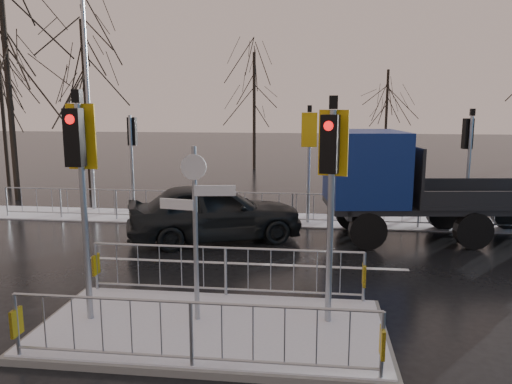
# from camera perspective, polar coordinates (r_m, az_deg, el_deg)

# --- Properties ---
(ground) EXTENTS (120.00, 120.00, 0.00)m
(ground) POSITION_cam_1_polar(r_m,az_deg,el_deg) (9.03, -5.08, -15.69)
(ground) COLOR black
(ground) RESTS_ON ground
(snow_verge) EXTENTS (30.00, 2.00, 0.04)m
(snow_verge) POSITION_cam_1_polar(r_m,az_deg,el_deg) (17.09, 0.89, -3.12)
(snow_verge) COLOR white
(snow_verge) RESTS_ON ground
(lane_markings) EXTENTS (8.00, 11.38, 0.01)m
(lane_markings) POSITION_cam_1_polar(r_m,az_deg,el_deg) (8.74, -5.55, -16.60)
(lane_markings) COLOR silver
(lane_markings) RESTS_ON ground
(traffic_island) EXTENTS (6.00, 3.04, 4.15)m
(traffic_island) POSITION_cam_1_polar(r_m,az_deg,el_deg) (8.88, -5.18, -13.39)
(traffic_island) COLOR slate
(traffic_island) RESTS_ON ground
(far_kerb_fixtures) EXTENTS (18.00, 0.65, 3.83)m
(far_kerb_fixtures) POSITION_cam_1_polar(r_m,az_deg,el_deg) (16.36, 1.74, -0.15)
(far_kerb_fixtures) COLOR #969CA3
(far_kerb_fixtures) RESTS_ON ground
(car_far_lane) EXTENTS (5.38, 3.65, 1.70)m
(car_far_lane) POSITION_cam_1_polar(r_m,az_deg,el_deg) (14.45, -4.70, -2.23)
(car_far_lane) COLOR black
(car_far_lane) RESTS_ON ground
(flatbed_truck) EXTENTS (7.06, 3.32, 3.15)m
(flatbed_truck) POSITION_cam_1_polar(r_m,az_deg,el_deg) (14.99, 15.88, 1.08)
(flatbed_truck) COLOR black
(flatbed_truck) RESTS_ON ground
(tree_near_a) EXTENTS (4.75, 4.75, 8.97)m
(tree_near_a) POSITION_cam_1_polar(r_m,az_deg,el_deg) (22.66, -26.74, 14.58)
(tree_near_a) COLOR black
(tree_near_a) RESTS_ON ground
(tree_near_b) EXTENTS (4.00, 4.00, 7.55)m
(tree_near_b) POSITION_cam_1_polar(r_m,az_deg,el_deg) (22.68, -19.00, 12.63)
(tree_near_b) COLOR black
(tree_near_b) RESTS_ON ground
(tree_near_c) EXTENTS (3.50, 3.50, 6.61)m
(tree_near_c) POSITION_cam_1_polar(r_m,az_deg,el_deg) (25.75, -27.13, 10.28)
(tree_near_c) COLOR black
(tree_near_c) RESTS_ON ground
(tree_far_a) EXTENTS (3.75, 3.75, 7.08)m
(tree_far_a) POSITION_cam_1_polar(r_m,az_deg,el_deg) (30.19, -0.21, 11.78)
(tree_far_a) COLOR black
(tree_far_a) RESTS_ON ground
(tree_far_b) EXTENTS (3.25, 3.25, 6.14)m
(tree_far_b) POSITION_cam_1_polar(r_m,az_deg,el_deg) (32.23, 14.75, 10.21)
(tree_far_b) COLOR black
(tree_far_b) RESTS_ON ground
(street_lamp_left) EXTENTS (1.25, 0.18, 8.20)m
(street_lamp_left) POSITION_cam_1_polar(r_m,az_deg,el_deg) (19.27, -18.54, 11.26)
(street_lamp_left) COLOR #969CA3
(street_lamp_left) RESTS_ON ground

